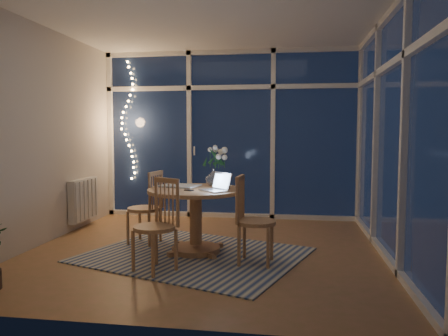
% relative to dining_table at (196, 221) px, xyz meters
% --- Properties ---
extents(floor, '(4.00, 4.00, 0.00)m').
position_rel_dining_table_xyz_m(floor, '(0.10, 0.14, -0.36)').
color(floor, olive).
rests_on(floor, ground).
extents(ceiling, '(4.00, 4.00, 0.00)m').
position_rel_dining_table_xyz_m(ceiling, '(0.10, 0.14, 2.24)').
color(ceiling, white).
rests_on(ceiling, wall_back).
extents(wall_back, '(4.00, 0.04, 2.60)m').
position_rel_dining_table_xyz_m(wall_back, '(0.10, 2.14, 0.94)').
color(wall_back, beige).
rests_on(wall_back, floor).
extents(wall_front, '(4.00, 0.04, 2.60)m').
position_rel_dining_table_xyz_m(wall_front, '(0.10, -1.86, 0.94)').
color(wall_front, beige).
rests_on(wall_front, floor).
extents(wall_left, '(0.04, 4.00, 2.60)m').
position_rel_dining_table_xyz_m(wall_left, '(-1.90, 0.14, 0.94)').
color(wall_left, beige).
rests_on(wall_left, floor).
extents(wall_right, '(0.04, 4.00, 2.60)m').
position_rel_dining_table_xyz_m(wall_right, '(2.10, 0.14, 0.94)').
color(wall_right, beige).
rests_on(wall_right, floor).
extents(window_wall_back, '(4.00, 0.10, 2.60)m').
position_rel_dining_table_xyz_m(window_wall_back, '(0.10, 2.10, 0.94)').
color(window_wall_back, white).
rests_on(window_wall_back, floor).
extents(window_wall_right, '(0.10, 4.00, 2.60)m').
position_rel_dining_table_xyz_m(window_wall_right, '(2.06, 0.14, 0.94)').
color(window_wall_right, white).
rests_on(window_wall_right, floor).
extents(radiator, '(0.10, 0.70, 0.58)m').
position_rel_dining_table_xyz_m(radiator, '(-1.84, 1.04, 0.04)').
color(radiator, silver).
rests_on(radiator, wall_left).
extents(fairy_lights, '(0.24, 0.10, 1.85)m').
position_rel_dining_table_xyz_m(fairy_lights, '(-1.55, 2.02, 1.17)').
color(fairy_lights, '#FFBB66').
rests_on(fairy_lights, window_wall_back).
extents(garden_patio, '(12.00, 6.00, 0.10)m').
position_rel_dining_table_xyz_m(garden_patio, '(0.60, 5.14, -0.42)').
color(garden_patio, black).
rests_on(garden_patio, ground).
extents(garden_fence, '(11.00, 0.08, 1.80)m').
position_rel_dining_table_xyz_m(garden_fence, '(0.10, 5.64, 0.54)').
color(garden_fence, '#351E13').
rests_on(garden_fence, ground).
extents(neighbour_roof, '(7.00, 3.00, 2.20)m').
position_rel_dining_table_xyz_m(neighbour_roof, '(0.40, 8.64, 1.84)').
color(neighbour_roof, '#353840').
rests_on(neighbour_roof, ground).
extents(garden_shrubs, '(0.90, 0.90, 0.90)m').
position_rel_dining_table_xyz_m(garden_shrubs, '(-0.70, 3.54, 0.09)').
color(garden_shrubs, '#163318').
rests_on(garden_shrubs, ground).
extents(rug, '(2.67, 2.40, 0.01)m').
position_rel_dining_table_xyz_m(rug, '(0.00, -0.10, -0.35)').
color(rug, beige).
rests_on(rug, floor).
extents(dining_table, '(1.34, 1.34, 0.72)m').
position_rel_dining_table_xyz_m(dining_table, '(0.00, 0.00, 0.00)').
color(dining_table, '#9B7346').
rests_on(dining_table, floor).
extents(chair_left, '(0.48, 0.48, 0.89)m').
position_rel_dining_table_xyz_m(chair_left, '(-0.70, 0.30, 0.09)').
color(chair_left, '#9B7346').
rests_on(chair_left, floor).
extents(chair_right, '(0.46, 0.46, 0.91)m').
position_rel_dining_table_xyz_m(chair_right, '(0.69, -0.32, 0.10)').
color(chair_right, '#9B7346').
rests_on(chair_right, floor).
extents(chair_front, '(0.58, 0.58, 0.91)m').
position_rel_dining_table_xyz_m(chair_front, '(-0.25, -0.72, 0.10)').
color(chair_front, '#9B7346').
rests_on(chair_front, floor).
extents(laptop, '(0.38, 0.38, 0.21)m').
position_rel_dining_table_xyz_m(laptop, '(0.23, -0.16, 0.46)').
color(laptop, '#B6B6BB').
rests_on(laptop, dining_table).
extents(flower_vase, '(0.26, 0.26, 0.21)m').
position_rel_dining_table_xyz_m(flower_vase, '(0.14, 0.32, 0.46)').
color(flower_vase, white).
rests_on(flower_vase, dining_table).
extents(bowl, '(0.19, 0.19, 0.04)m').
position_rel_dining_table_xyz_m(bowl, '(0.31, 0.07, 0.38)').
color(bowl, white).
rests_on(bowl, dining_table).
extents(newspapers, '(0.51, 0.46, 0.02)m').
position_rel_dining_table_xyz_m(newspapers, '(-0.25, 0.18, 0.37)').
color(newspapers, silver).
rests_on(newspapers, dining_table).
extents(phone, '(0.11, 0.10, 0.01)m').
position_rel_dining_table_xyz_m(phone, '(-0.04, -0.17, 0.36)').
color(phone, black).
rests_on(phone, dining_table).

